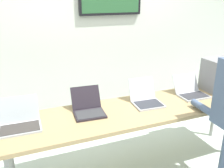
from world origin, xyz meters
name	(u,v)px	position (x,y,z in m)	size (l,w,h in m)	color
back_wall	(102,35)	(0.00, 1.13, 1.38)	(8.00, 0.11, 2.74)	silver
workbench	(139,113)	(0.00, 0.00, 0.73)	(2.85, 0.70, 0.78)	#987F53
equipment_box	(220,75)	(1.18, 0.11, 0.98)	(0.39, 0.32, 0.40)	gray
laptop_station_0	(20,121)	(-1.19, 0.06, 0.84)	(0.37, 0.33, 0.25)	#ACB4B7
laptop_station_1	(88,108)	(-0.53, 0.11, 0.83)	(0.33, 0.38, 0.23)	black
laptop_station_2	(146,98)	(0.13, 0.10, 0.84)	(0.33, 0.37, 0.25)	#AFB1B7
laptop_station_3	(190,91)	(0.74, 0.10, 0.83)	(0.34, 0.35, 0.22)	#B0B4BA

